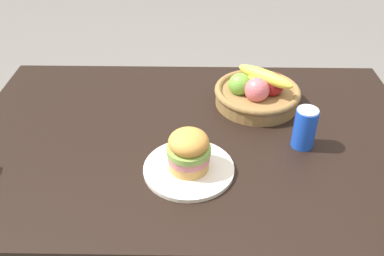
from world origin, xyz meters
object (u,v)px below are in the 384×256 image
soda_can (305,128)px  sandwich (189,150)px  fruit_basket (258,92)px  plate (189,169)px

soda_can → sandwich: bearing=-160.3°
sandwich → fruit_basket: size_ratio=0.41×
plate → fruit_basket: 0.41m
soda_can → fruit_basket: size_ratio=0.43×
sandwich → soda_can: 0.35m
soda_can → fruit_basket: bearing=115.9°
soda_can → plate: bearing=-160.3°
sandwich → fruit_basket: 0.41m
fruit_basket → plate: bearing=-122.9°
soda_can → fruit_basket: (-0.11, 0.23, -0.01)m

